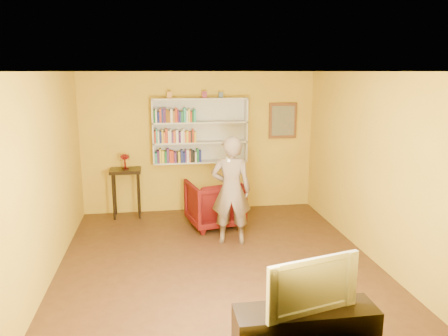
% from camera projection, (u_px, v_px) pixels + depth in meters
% --- Properties ---
extents(room_shell, '(5.30, 5.80, 2.88)m').
position_uv_depth(room_shell, '(217.00, 194.00, 6.13)').
color(room_shell, '#3F2614').
rests_on(room_shell, ground).
extents(bookshelf, '(1.80, 0.29, 1.23)m').
position_uv_depth(bookshelf, '(200.00, 131.00, 8.33)').
color(bookshelf, silver).
rests_on(bookshelf, room_shell).
extents(books_row_lower, '(0.87, 0.19, 0.27)m').
position_uv_depth(books_row_lower, '(178.00, 156.00, 8.27)').
color(books_row_lower, teal).
rests_on(books_row_lower, bookshelf).
extents(books_row_middle, '(0.77, 0.18, 0.26)m').
position_uv_depth(books_row_middle, '(175.00, 136.00, 8.17)').
color(books_row_middle, '#BD3B1D').
rests_on(books_row_middle, bookshelf).
extents(books_row_upper, '(0.77, 0.18, 0.26)m').
position_uv_depth(books_row_upper, '(175.00, 116.00, 8.09)').
color(books_row_upper, '#166535').
rests_on(books_row_upper, bookshelf).
extents(ornament_left, '(0.09, 0.09, 0.12)m').
position_uv_depth(ornament_left, '(169.00, 95.00, 8.04)').
color(ornament_left, '#C88539').
rests_on(ornament_left, bookshelf).
extents(ornament_centre, '(0.09, 0.09, 0.12)m').
position_uv_depth(ornament_centre, '(204.00, 95.00, 8.14)').
color(ornament_centre, '#852C46').
rests_on(ornament_centre, bookshelf).
extents(ornament_right, '(0.08, 0.08, 0.11)m').
position_uv_depth(ornament_right, '(221.00, 95.00, 8.19)').
color(ornament_right, '#445872').
rests_on(ornament_right, bookshelf).
extents(framed_painting, '(0.55, 0.05, 0.70)m').
position_uv_depth(framed_painting, '(283.00, 121.00, 8.59)').
color(framed_painting, brown).
rests_on(framed_painting, room_shell).
extents(console_table, '(0.56, 0.43, 0.92)m').
position_uv_depth(console_table, '(126.00, 177.00, 8.15)').
color(console_table, black).
rests_on(console_table, ground).
extents(ruby_lustre, '(0.17, 0.18, 0.28)m').
position_uv_depth(ruby_lustre, '(125.00, 158.00, 8.07)').
color(ruby_lustre, maroon).
rests_on(ruby_lustre, console_table).
extents(armchair, '(1.05, 1.07, 0.83)m').
position_uv_depth(armchair, '(214.00, 203.00, 7.73)').
color(armchair, '#410407').
rests_on(armchair, ground).
extents(person, '(0.70, 0.52, 1.74)m').
position_uv_depth(person, '(231.00, 190.00, 6.87)').
color(person, '#6A594D').
rests_on(person, ground).
extents(game_remote, '(0.04, 0.15, 0.04)m').
position_uv_depth(game_remote, '(228.00, 160.00, 6.39)').
color(game_remote, white).
rests_on(game_remote, person).
extents(tv_cabinet, '(1.38, 0.41, 0.49)m').
position_uv_depth(tv_cabinet, '(305.00, 332.00, 4.21)').
color(tv_cabinet, black).
rests_on(tv_cabinet, ground).
extents(television, '(0.96, 0.36, 0.55)m').
position_uv_depth(television, '(307.00, 282.00, 4.10)').
color(television, black).
rests_on(television, tv_cabinet).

